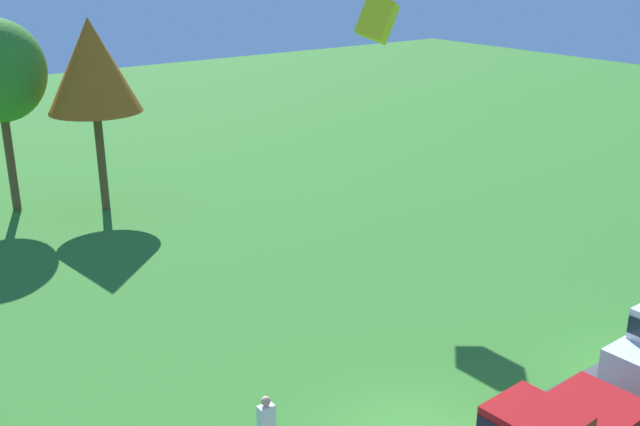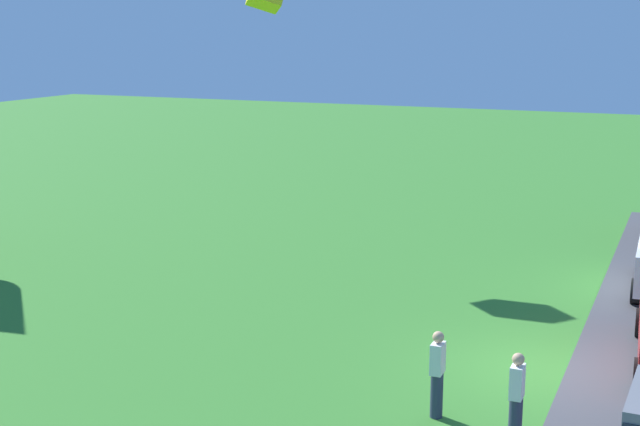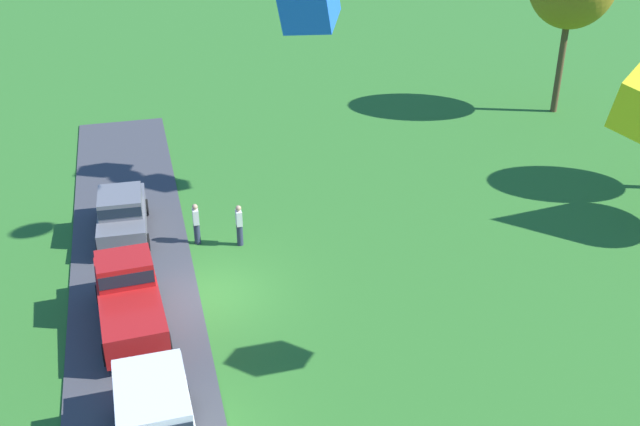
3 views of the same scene
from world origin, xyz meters
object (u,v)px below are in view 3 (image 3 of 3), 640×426
person_on_lawn (239,225)px  car_sedan_mid_row (122,212)px  car_suv_by_flagpole (154,418)px  person_watching_sky (196,223)px  car_pickup_near_entrance (129,296)px

person_on_lawn → car_sedan_mid_row: bearing=-113.5°
car_suv_by_flagpole → person_watching_sky: car_suv_by_flagpole is taller
car_pickup_near_entrance → person_watching_sky: size_ratio=2.98×
car_sedan_mid_row → car_suv_by_flagpole: (12.20, 0.52, 0.25)m
car_suv_by_flagpole → car_pickup_near_entrance: bearing=-175.7°
car_suv_by_flagpole → person_on_lawn: (-10.31, 3.82, -0.42)m
person_watching_sky → car_suv_by_flagpole: bearing=-11.6°
car_suv_by_flagpole → person_watching_sky: size_ratio=2.72×
car_pickup_near_entrance → car_suv_by_flagpole: 6.09m
car_suv_by_flagpole → person_on_lawn: 11.00m
car_pickup_near_entrance → car_suv_by_flagpole: bearing=4.3°
car_pickup_near_entrance → person_on_lawn: 6.03m
car_pickup_near_entrance → person_on_lawn: (-4.25, 4.27, -0.23)m
car_sedan_mid_row → person_watching_sky: bearing=63.9°
person_watching_sky → person_on_lawn: same height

